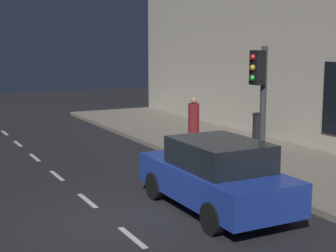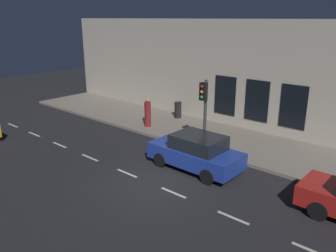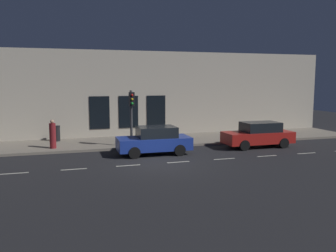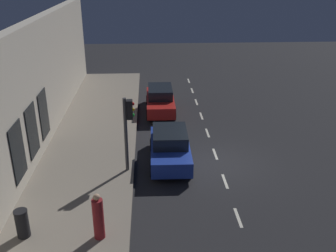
{
  "view_description": "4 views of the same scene",
  "coord_description": "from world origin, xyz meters",
  "px_view_note": "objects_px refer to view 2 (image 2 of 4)",
  "views": [
    {
      "loc": [
        -3.7,
        -9.49,
        3.63
      ],
      "look_at": [
        2.23,
        1.77,
        1.58
      ],
      "focal_mm": 54.71,
      "sensor_mm": 36.0,
      "label": 1
    },
    {
      "loc": [
        -8.9,
        -8.43,
        6.38
      ],
      "look_at": [
        2.37,
        1.33,
        1.61
      ],
      "focal_mm": 36.44,
      "sensor_mm": 36.0,
      "label": 2
    },
    {
      "loc": [
        -16.99,
        4.66,
        4.16
      ],
      "look_at": [
        0.65,
        -0.64,
        1.81
      ],
      "focal_mm": 38.04,
      "sensor_mm": 36.0,
      "label": 3
    },
    {
      "loc": [
        3.24,
        15.87,
        8.76
      ],
      "look_at": [
        2.39,
        -0.47,
        1.81
      ],
      "focal_mm": 40.87,
      "sensor_mm": 36.0,
      "label": 4
    }
  ],
  "objects_px": {
    "trash_bin": "(178,110)",
    "parked_car_2": "(196,152)",
    "traffic_light": "(204,104)",
    "pedestrian_0": "(148,113)"
  },
  "relations": [
    {
      "from": "pedestrian_0",
      "to": "trash_bin",
      "type": "bearing_deg",
      "value": 64.38
    },
    {
      "from": "traffic_light",
      "to": "trash_bin",
      "type": "xyz_separation_m",
      "value": [
        3.44,
        4.42,
        -1.79
      ]
    },
    {
      "from": "pedestrian_0",
      "to": "parked_car_2",
      "type": "bearing_deg",
      "value": -47.38
    },
    {
      "from": "traffic_light",
      "to": "parked_car_2",
      "type": "bearing_deg",
      "value": -153.29
    },
    {
      "from": "pedestrian_0",
      "to": "trash_bin",
      "type": "relative_size",
      "value": 1.67
    },
    {
      "from": "traffic_light",
      "to": "parked_car_2",
      "type": "distance_m",
      "value": 2.68
    },
    {
      "from": "traffic_light",
      "to": "parked_car_2",
      "type": "relative_size",
      "value": 0.83
    },
    {
      "from": "traffic_light",
      "to": "trash_bin",
      "type": "distance_m",
      "value": 5.88
    },
    {
      "from": "parked_car_2",
      "to": "trash_bin",
      "type": "relative_size",
      "value": 4.04
    },
    {
      "from": "trash_bin",
      "to": "parked_car_2",
      "type": "bearing_deg",
      "value": -134.76
    }
  ]
}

